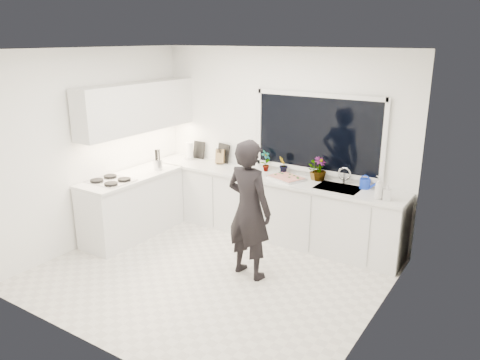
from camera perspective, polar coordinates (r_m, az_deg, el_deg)
The scene contains 25 objects.
floor at distance 5.97m, azimuth -3.61°, elevation -11.39°, with size 4.00×3.50×0.02m, color beige.
wall_back at distance 6.90m, azimuth 4.92°, elevation 4.61°, with size 4.00×0.02×2.70m, color white.
wall_left at distance 6.82m, azimuth -17.58°, elevation 3.72°, with size 0.02×3.50×2.70m, color white.
wall_right at distance 4.59m, azimuth 16.69°, elevation -2.49°, with size 0.02×3.50×2.70m, color white.
ceiling at distance 5.25m, azimuth -4.18°, elevation 15.71°, with size 4.00×3.50×0.02m, color white.
window at distance 6.57m, azimuth 9.45°, elevation 5.60°, with size 1.80×0.02×1.00m, color black.
base_cabinets_back at distance 6.89m, azimuth 3.50°, elevation -3.25°, with size 3.92×0.58×0.88m, color white.
base_cabinets_left at distance 7.05m, azimuth -12.97°, elevation -3.22°, with size 0.58×1.60×0.88m, color white.
countertop_back at distance 6.74m, azimuth 3.53°, elevation 0.39°, with size 3.94×0.62×0.04m, color silver.
countertop_left at distance 6.91m, azimuth -13.22°, elevation 0.37°, with size 0.62×1.60×0.04m, color silver.
upper_cabinets at distance 7.03m, azimuth -12.38°, elevation 8.66°, with size 0.34×2.10×0.70m, color white.
sink at distance 6.34m, azimuth 11.86°, elevation -1.34°, with size 0.58×0.42×0.14m, color silver.
faucet at distance 6.47m, azimuth 12.60°, elevation 0.48°, with size 0.03×0.03×0.22m, color silver.
stovetop at distance 6.69m, azimuth -15.50°, elevation -0.05°, with size 0.56×0.48×0.03m, color black.
person at distance 5.59m, azimuth 1.09°, elevation -3.62°, with size 0.62×0.41×1.71m, color black.
pizza_tray at distance 6.58m, azimuth 5.68°, elevation 0.24°, with size 0.48×0.35×0.03m, color silver.
pizza at distance 6.58m, azimuth 5.69°, elevation 0.38°, with size 0.44×0.31×0.01m, color red.
watering_can at distance 6.35m, azimuth 14.98°, elevation -0.42°, with size 0.14×0.14×0.13m, color #1434BE.
paper_towel_roll at distance 7.63m, azimuth -6.16°, elevation 3.47°, with size 0.11×0.11×0.26m, color white.
knife_block at distance 7.33m, azimuth -2.45°, elevation 2.83°, with size 0.13×0.10×0.22m, color olive.
utensil_crock at distance 7.10m, azimuth -9.97°, elevation 1.86°, with size 0.13×0.13×0.16m, color silver.
picture_frame_large at distance 7.69m, azimuth -5.03°, elevation 3.68°, with size 0.22×0.02×0.28m, color black.
picture_frame_small at distance 7.40m, azimuth -2.04°, elevation 3.29°, with size 0.25×0.02×0.30m, color black.
herb_plants at distance 6.64m, azimuth 7.65°, elevation 1.51°, with size 1.05×0.23×0.33m.
soap_bottles at distance 5.96m, azimuth 16.93°, elevation -1.08°, with size 0.23×0.14×0.28m.
Camera 1 is at (3.16, -4.19, 2.83)m, focal length 35.00 mm.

